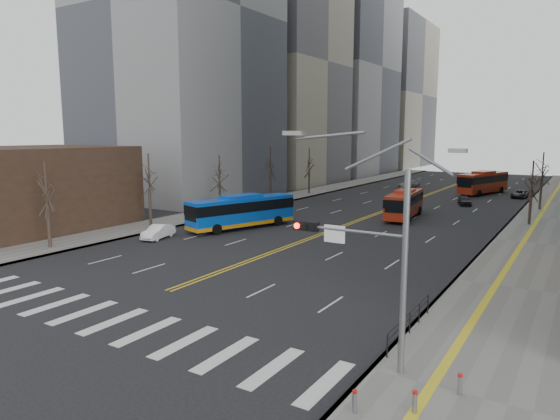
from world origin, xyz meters
name	(u,v)px	position (x,y,z in m)	size (l,w,h in m)	color
ground	(98,317)	(0.00, 0.00, 0.00)	(220.00, 220.00, 0.00)	black
sidewalk_right	(549,219)	(17.50, 45.00, 0.07)	(7.00, 130.00, 0.15)	slate
sidewalk_left	(283,198)	(-16.50, 45.00, 0.07)	(5.00, 130.00, 0.15)	slate
crosswalk	(98,317)	(0.00, 0.00, 0.01)	(26.70, 4.00, 0.01)	silver
centerline	(417,199)	(0.00, 55.00, 0.01)	(0.55, 100.00, 0.01)	gold
office_towers	(449,41)	(0.12, 68.51, 23.92)	(83.00, 134.00, 58.00)	gray
storefront	(22,188)	(-26.00, 11.97, 4.00)	(14.00, 18.00, 8.00)	black
signal_mast	(369,249)	(13.77, 2.00, 4.86)	(5.37, 0.37, 9.39)	gray
pedestrian_railing	(410,319)	(14.30, 6.00, 0.82)	(0.06, 6.06, 1.02)	black
bollards	(411,395)	(16.27, -0.17, 0.55)	(2.87, 3.17, 0.78)	gray
street_trees	(304,172)	(-7.18, 34.55, 4.87)	(35.20, 47.20, 7.60)	#2F241C
blue_bus	(242,211)	(-8.09, 23.52, 1.75)	(6.03, 11.58, 3.34)	blue
red_bus_near	(404,202)	(3.67, 37.88, 1.77)	(3.30, 10.07, 3.17)	#A72811
red_bus_far	(483,181)	(6.95, 66.26, 1.98)	(5.76, 11.51, 3.56)	#A72811
car_white	(158,232)	(-11.50, 15.57, 0.63)	(1.32, 3.80, 1.25)	white
car_dark_mid	(464,200)	(7.18, 52.07, 0.62)	(1.47, 3.66, 1.25)	black
car_silver	(408,184)	(-5.57, 68.78, 0.65)	(1.82, 4.47, 1.30)	#99999E
car_dark_far	(520,194)	(12.50, 64.04, 0.57)	(1.88, 4.09, 1.14)	black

